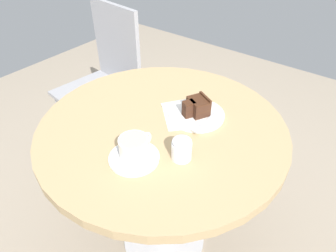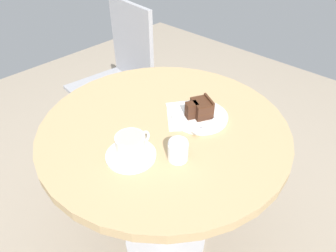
{
  "view_description": "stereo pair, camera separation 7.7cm",
  "coord_description": "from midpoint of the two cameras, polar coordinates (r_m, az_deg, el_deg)",
  "views": [
    {
      "loc": [
        -0.64,
        -0.52,
        1.35
      ],
      "look_at": [
        -0.04,
        -0.05,
        0.75
      ],
      "focal_mm": 32.0,
      "sensor_mm": 36.0,
      "label": 1
    },
    {
      "loc": [
        -0.59,
        -0.58,
        1.35
      ],
      "look_at": [
        -0.04,
        -0.05,
        0.75
      ],
      "focal_mm": 32.0,
      "sensor_mm": 36.0,
      "label": 2
    }
  ],
  "objects": [
    {
      "name": "ground_plane",
      "position": [
        1.59,
        0.94,
        -20.54
      ],
      "size": [
        4.4,
        4.4,
        0.01
      ],
      "primitive_type": "cube",
      "color": "gray",
      "rests_on": "ground"
    },
    {
      "name": "cafe_table",
      "position": [
        1.12,
        1.26,
        -4.13
      ],
      "size": [
        0.87,
        0.87,
        0.71
      ],
      "color": "tan",
      "rests_on": "ground"
    },
    {
      "name": "saucer",
      "position": [
        0.92,
        -4.7,
        -5.64
      ],
      "size": [
        0.16,
        0.16,
        0.01
      ],
      "color": "white",
      "rests_on": "cafe_table"
    },
    {
      "name": "coffee_cup",
      "position": [
        0.89,
        -4.58,
        -3.81
      ],
      "size": [
        0.12,
        0.09,
        0.07
      ],
      "color": "white",
      "rests_on": "saucer"
    },
    {
      "name": "teaspoon",
      "position": [
        0.93,
        -7.26,
        -4.76
      ],
      "size": [
        0.06,
        0.09,
        0.0
      ],
      "rotation": [
        0.0,
        0.0,
        0.99
      ],
      "color": "silver",
      "rests_on": "saucer"
    },
    {
      "name": "cake_plate",
      "position": [
        1.08,
        8.07,
        1.78
      ],
      "size": [
        0.2,
        0.2,
        0.01
      ],
      "color": "white",
      "rests_on": "cafe_table"
    },
    {
      "name": "cake_slice",
      "position": [
        1.06,
        8.24,
        3.3
      ],
      "size": [
        0.1,
        0.09,
        0.06
      ],
      "rotation": [
        0.0,
        0.0,
        2.67
      ],
      "color": "#422619",
      "rests_on": "cake_plate"
    },
    {
      "name": "fork",
      "position": [
        1.03,
        9.18,
        0.02
      ],
      "size": [
        0.16,
        0.02,
        0.0
      ],
      "rotation": [
        0.0,
        0.0,
        3.12
      ],
      "color": "silver",
      "rests_on": "cake_plate"
    },
    {
      "name": "napkin",
      "position": [
        1.1,
        6.24,
        2.16
      ],
      "size": [
        0.24,
        0.24,
        0.0
      ],
      "rotation": [
        0.0,
        0.0,
        0.82
      ],
      "color": "silver",
      "rests_on": "cafe_table"
    },
    {
      "name": "cafe_chair",
      "position": [
        1.73,
        -7.73,
        10.07
      ],
      "size": [
        0.42,
        0.42,
        0.91
      ],
      "rotation": [
        0.0,
        0.0,
        4.6
      ],
      "color": "#9E9EA3",
      "rests_on": "ground"
    },
    {
      "name": "sugar_pot",
      "position": [
        0.89,
        4.41,
        -4.54
      ],
      "size": [
        0.06,
        0.06,
        0.08
      ],
      "color": "white",
      "rests_on": "cafe_table"
    }
  ]
}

